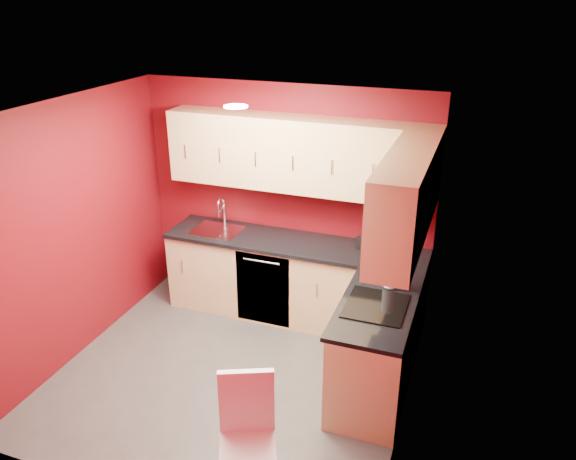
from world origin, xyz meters
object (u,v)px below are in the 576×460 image
Objects in this scene: microwave at (396,227)px; paper_towel at (391,273)px; dining_chair at (248,444)px; sink at (218,227)px; coffee_maker at (382,235)px; napkin_holder at (363,243)px.

microwave is 0.72m from paper_towel.
dining_chair is at bearing -109.37° from paper_towel.
coffee_maker is at bearing 3.48° from sink.
sink reaches higher than dining_chair.
napkin_holder is 2.53m from dining_chair.
microwave is 2.39× the size of coffee_maker.
napkin_holder is at bearing 61.15° from dining_chair.
sink is 0.54× the size of dining_chair.
microwave is 5.89× the size of napkin_holder.
paper_towel is at bearing -52.88° from coffee_maker.
paper_towel is (2.02, -0.63, 0.10)m from sink.
sink reaches higher than napkin_holder.
sink is at bearing 96.54° from dining_chair.
coffee_maker is 2.47× the size of napkin_holder.
sink is 2.12m from paper_towel.
dining_chair is (-0.40, -2.51, -0.58)m from coffee_maker.
paper_towel reaches higher than dining_chair.
paper_towel is at bearing 100.41° from microwave.
dining_chair is (-0.62, -1.78, -0.56)m from paper_towel.
sink reaches higher than coffee_maker.
paper_towel is 0.28× the size of dining_chair.
dining_chair is at bearing -116.37° from microwave.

